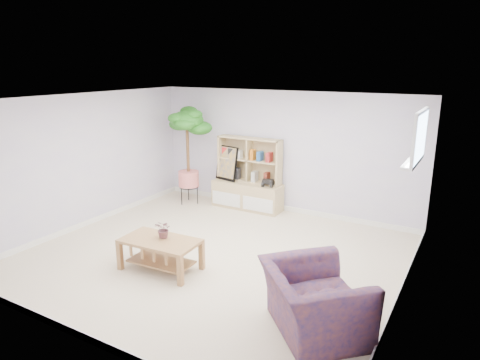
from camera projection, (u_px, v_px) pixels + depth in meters
The scene contains 14 objects.
floor at pixel (214, 255), 6.68m from camera, with size 5.50×5.00×0.01m, color beige.
ceiling at pixel (211, 99), 6.05m from camera, with size 5.50×5.00×0.01m, color white.
walls at pixel (213, 181), 6.36m from camera, with size 5.51×5.01×2.40m.
baseboard at pixel (214, 252), 6.66m from camera, with size 5.50×5.00×0.10m, color white, non-canonical shape.
window at pixel (420, 137), 5.34m from camera, with size 0.10×0.98×0.68m, color silver, non-canonical shape.
window_sill at pixel (413, 162), 5.45m from camera, with size 0.14×1.00×0.04m, color white.
storage_unit at pixel (247, 174), 8.67m from camera, with size 1.46×0.49×1.46m, color tan, non-canonical shape.
poster at pixel (227, 163), 8.83m from camera, with size 0.51×0.12×0.71m, color yellow, non-canonical shape.
toy_truck at pixel (268, 182), 8.42m from camera, with size 0.31×0.21×0.16m, color black, non-canonical shape.
coffee_table at pixel (161, 254), 6.16m from camera, with size 1.12×0.61×0.46m, color #9B6333, non-canonical shape.
table_plant at pixel (164, 229), 6.13m from camera, with size 0.24×0.21×0.27m, color #18501A.
floor_tree at pixel (188, 156), 8.92m from camera, with size 0.75×0.75×2.05m, color #186314, non-canonical shape.
armchair at pixel (314, 297), 4.68m from camera, with size 1.14×0.99×0.84m, color navy.
sill_plant at pixel (416, 149), 5.59m from camera, with size 0.12×0.10×0.22m, color #186314.
Camera 1 is at (3.41, -5.11, 2.88)m, focal length 32.00 mm.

